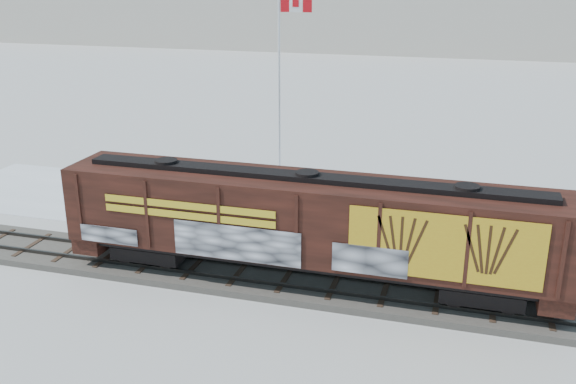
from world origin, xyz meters
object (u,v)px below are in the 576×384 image
(car_dark, at_px, (336,219))
(flagpole, at_px, (281,117))
(car_silver, at_px, (215,189))
(car_white, at_px, (358,210))
(hopper_railcar, at_px, (307,221))

(car_dark, bearing_deg, flagpole, 30.46)
(flagpole, bearing_deg, car_silver, -124.24)
(car_white, relative_size, car_dark, 1.02)
(car_white, distance_m, car_dark, 1.52)
(hopper_railcar, bearing_deg, car_silver, 131.39)
(hopper_railcar, height_order, flagpole, flagpole)
(hopper_railcar, xyz_separation_m, car_silver, (-7.35, 8.34, -2.09))
(flagpole, bearing_deg, hopper_railcar, -68.96)
(car_silver, distance_m, car_dark, 7.68)
(hopper_railcar, relative_size, car_silver, 4.52)
(car_silver, xyz_separation_m, car_white, (8.12, -1.19, 0.06))
(flagpole, height_order, car_silver, flagpole)
(car_silver, height_order, car_dark, car_silver)
(hopper_railcar, distance_m, flagpole, 13.16)
(car_silver, bearing_deg, car_white, -83.29)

